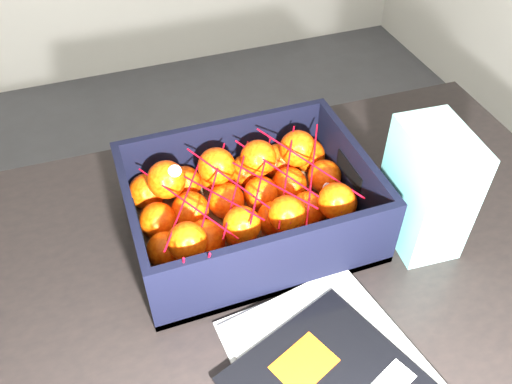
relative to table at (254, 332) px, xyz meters
name	(u,v)px	position (x,y,z in m)	size (l,w,h in m)	color
table	(254,332)	(0.00, 0.00, 0.00)	(1.22, 0.83, 0.75)	black
produce_crate	(250,212)	(0.04, 0.12, 0.14)	(0.36, 0.27, 0.12)	olive
clementine_heap	(249,204)	(0.04, 0.13, 0.15)	(0.35, 0.26, 0.11)	#F74105
mesh_net	(245,189)	(0.03, 0.11, 0.20)	(0.30, 0.24, 0.09)	#BA0618
retail_carton	(427,189)	(0.28, 0.03, 0.20)	(0.09, 0.13, 0.20)	white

